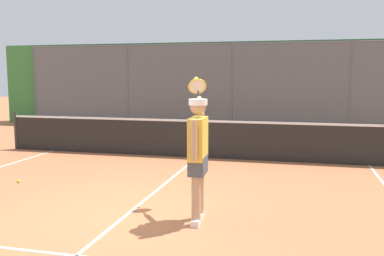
{
  "coord_description": "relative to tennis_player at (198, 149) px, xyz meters",
  "views": [
    {
      "loc": [
        -2.44,
        5.71,
        2.08
      ],
      "look_at": [
        -0.44,
        -2.36,
        1.05
      ],
      "focal_mm": 40.01,
      "sensor_mm": 36.0,
      "label": 1
    }
  ],
  "objects": [
    {
      "name": "tennis_player",
      "position": [
        0.0,
        0.0,
        0.0
      ],
      "size": [
        0.52,
        1.43,
        2.05
      ],
      "rotation": [
        0.0,
        0.0,
        -1.52
      ],
      "color": "silver",
      "rests_on": "ground"
    },
    {
      "name": "fence_backdrop",
      "position": [
        1.1,
        -11.05,
        0.62
      ],
      "size": [
        19.96,
        1.37,
        3.35
      ],
      "color": "#565B60",
      "rests_on": "ground"
    },
    {
      "name": "tennis_net",
      "position": [
        1.1,
        -4.63,
        -0.55
      ],
      "size": [
        10.59,
        0.09,
        1.07
      ],
      "color": "#2D2D2D",
      "rests_on": "ground"
    },
    {
      "name": "ground_plane",
      "position": [
        1.1,
        0.05,
        -1.05
      ],
      "size": [
        60.0,
        60.0,
        0.0
      ],
      "primitive_type": "plane",
      "color": "#B76B42"
    },
    {
      "name": "tennis_ball_near_net",
      "position": [
        3.89,
        -1.3,
        -1.01
      ],
      "size": [
        0.07,
        0.07,
        0.07
      ],
      "primitive_type": "sphere",
      "color": "#CCDB33",
      "rests_on": "ground"
    }
  ]
}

